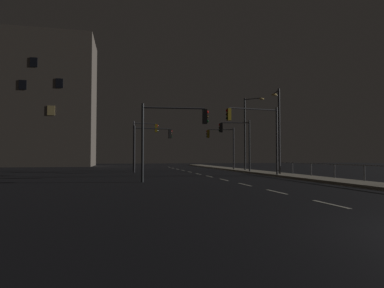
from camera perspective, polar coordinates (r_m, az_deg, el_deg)
name	(u,v)px	position (r m, az deg, el deg)	size (l,w,h in m)	color
ground_plane	(222,179)	(23.55, 5.22, -6.16)	(112.00, 112.00, 0.00)	black
sidewalk_right	(305,177)	(26.22, 19.10, -5.49)	(2.34, 77.00, 0.14)	#9E937F
lane_markings_center	(209,176)	(26.91, 3.02, -5.66)	(0.14, 50.00, 0.01)	silver
lane_edge_line	(260,175)	(30.02, 11.81, -5.26)	(0.14, 53.00, 0.01)	silver
traffic_light_overhead_east	(221,140)	(39.36, 5.15, 0.71)	(3.36, 0.72, 4.99)	#38383D
traffic_light_far_center	(152,139)	(34.44, -6.98, 0.79)	(4.07, 0.70, 4.83)	#38383D
traffic_light_mid_left	(255,126)	(27.11, 11.00, 3.10)	(4.66, 0.75, 5.60)	#4C4C51
traffic_light_mid_right	(144,136)	(38.48, -8.39, 1.31)	(2.93, 0.35, 5.75)	#4C4C51
traffic_light_far_left	(236,136)	(33.71, 7.69, 1.46)	(3.27, 0.59, 5.21)	#2D3033
traffic_light_near_left	(173,126)	(21.17, -3.37, 3.07)	(4.35, 0.56, 5.02)	#2D3033
street_lamp_corner	(278,123)	(30.00, 14.80, 3.56)	(0.65, 1.73, 7.48)	#38383D
street_lamp_mid_block	(248,127)	(37.26, 9.69, 2.97)	(1.81, 1.65, 8.09)	#2D3033
barrier_fence	(383,170)	(21.60, 30.28, -3.90)	(0.09, 26.20, 0.98)	#59595E
building_distant	(29,101)	(62.25, -26.58, 6.67)	(21.33, 10.25, 21.99)	#6B6056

